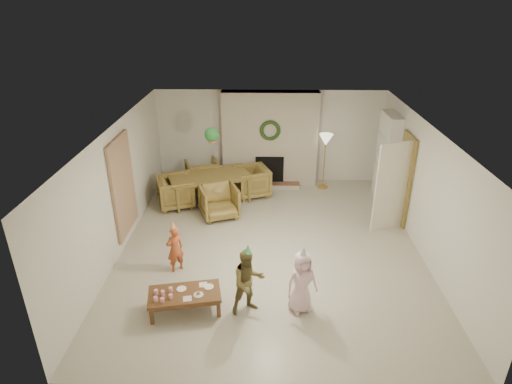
{
  "coord_description": "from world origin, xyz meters",
  "views": [
    {
      "loc": [
        -0.12,
        -7.54,
        4.75
      ],
      "look_at": [
        -0.3,
        0.4,
        1.05
      ],
      "focal_mm": 30.05,
      "sensor_mm": 36.0,
      "label": 1
    }
  ],
  "objects_px": {
    "coffee_table_top": "(184,294)",
    "child_red": "(175,249)",
    "dining_chair_near": "(219,201)",
    "dining_table": "(211,188)",
    "dining_chair_right": "(251,181)",
    "dining_chair_far": "(203,174)",
    "child_pink": "(302,282)",
    "dining_chair_left": "(176,192)",
    "child_plaid": "(248,282)"
  },
  "relations": [
    {
      "from": "coffee_table_top",
      "to": "child_pink",
      "type": "relative_size",
      "value": 1.07
    },
    {
      "from": "dining_chair_far",
      "to": "child_red",
      "type": "distance_m",
      "value": 3.77
    },
    {
      "from": "coffee_table_top",
      "to": "child_plaid",
      "type": "height_order",
      "value": "child_plaid"
    },
    {
      "from": "child_red",
      "to": "child_pink",
      "type": "xyz_separation_m",
      "value": [
        2.26,
        -1.05,
        0.08
      ]
    },
    {
      "from": "dining_chair_near",
      "to": "dining_chair_far",
      "type": "height_order",
      "value": "same"
    },
    {
      "from": "child_plaid",
      "to": "child_pink",
      "type": "bearing_deg",
      "value": -20.2
    },
    {
      "from": "dining_table",
      "to": "dining_chair_far",
      "type": "distance_m",
      "value": 0.86
    },
    {
      "from": "child_red",
      "to": "dining_chair_right",
      "type": "bearing_deg",
      "value": -148.12
    },
    {
      "from": "dining_table",
      "to": "dining_chair_left",
      "type": "distance_m",
      "value": 0.86
    },
    {
      "from": "dining_chair_left",
      "to": "child_plaid",
      "type": "height_order",
      "value": "child_plaid"
    },
    {
      "from": "dining_chair_near",
      "to": "child_red",
      "type": "distance_m",
      "value": 2.25
    },
    {
      "from": "child_plaid",
      "to": "child_pink",
      "type": "distance_m",
      "value": 0.86
    },
    {
      "from": "dining_chair_right",
      "to": "coffee_table_top",
      "type": "height_order",
      "value": "dining_chair_right"
    },
    {
      "from": "dining_chair_near",
      "to": "dining_chair_far",
      "type": "bearing_deg",
      "value": 90.0
    },
    {
      "from": "dining_chair_near",
      "to": "child_pink",
      "type": "bearing_deg",
      "value": -82.95
    },
    {
      "from": "dining_chair_near",
      "to": "child_plaid",
      "type": "bearing_deg",
      "value": -96.4
    },
    {
      "from": "child_red",
      "to": "child_plaid",
      "type": "bearing_deg",
      "value": 105.07
    },
    {
      "from": "dining_chair_left",
      "to": "dining_table",
      "type": "bearing_deg",
      "value": -90.0
    },
    {
      "from": "dining_table",
      "to": "child_plaid",
      "type": "distance_m",
      "value": 4.22
    },
    {
      "from": "child_red",
      "to": "dining_chair_near",
      "type": "bearing_deg",
      "value": -142.16
    },
    {
      "from": "dining_chair_far",
      "to": "coffee_table_top",
      "type": "relative_size",
      "value": 0.72
    },
    {
      "from": "dining_chair_near",
      "to": "child_pink",
      "type": "xyz_separation_m",
      "value": [
        1.66,
        -3.22,
        0.16
      ]
    },
    {
      "from": "dining_chair_near",
      "to": "dining_chair_far",
      "type": "distance_m",
      "value": 1.71
    },
    {
      "from": "dining_chair_far",
      "to": "child_plaid",
      "type": "relative_size",
      "value": 0.73
    },
    {
      "from": "dining_table",
      "to": "coffee_table_top",
      "type": "distance_m",
      "value": 4.1
    },
    {
      "from": "dining_chair_near",
      "to": "child_pink",
      "type": "relative_size",
      "value": 0.77
    },
    {
      "from": "dining_chair_left",
      "to": "dining_chair_far",
      "type": "bearing_deg",
      "value": -45.0
    },
    {
      "from": "dining_chair_near",
      "to": "coffee_table_top",
      "type": "relative_size",
      "value": 0.72
    },
    {
      "from": "dining_chair_left",
      "to": "child_plaid",
      "type": "xyz_separation_m",
      "value": [
        1.91,
        -3.77,
        0.19
      ]
    },
    {
      "from": "child_plaid",
      "to": "dining_chair_left",
      "type": "bearing_deg",
      "value": 93.69
    },
    {
      "from": "dining_chair_far",
      "to": "child_pink",
      "type": "bearing_deg",
      "value": 94.78
    },
    {
      "from": "dining_table",
      "to": "dining_chair_right",
      "type": "height_order",
      "value": "dining_chair_right"
    },
    {
      "from": "dining_chair_near",
      "to": "dining_chair_left",
      "type": "xyz_separation_m",
      "value": [
        -1.1,
        0.51,
        0.0
      ]
    },
    {
      "from": "dining_chair_far",
      "to": "child_plaid",
      "type": "bearing_deg",
      "value": 85.76
    },
    {
      "from": "dining_chair_left",
      "to": "child_pink",
      "type": "distance_m",
      "value": 4.64
    },
    {
      "from": "dining_chair_left",
      "to": "child_red",
      "type": "bearing_deg",
      "value": 170.48
    },
    {
      "from": "coffee_table_top",
      "to": "child_pink",
      "type": "bearing_deg",
      "value": -8.51
    },
    {
      "from": "dining_chair_right",
      "to": "child_plaid",
      "type": "xyz_separation_m",
      "value": [
        0.1,
        -4.44,
        0.19
      ]
    },
    {
      "from": "coffee_table_top",
      "to": "child_red",
      "type": "distance_m",
      "value": 1.19
    },
    {
      "from": "dining_table",
      "to": "child_red",
      "type": "bearing_deg",
      "value": -115.98
    },
    {
      "from": "coffee_table_top",
      "to": "child_pink",
      "type": "distance_m",
      "value": 1.9
    },
    {
      "from": "dining_table",
      "to": "child_red",
      "type": "xyz_separation_m",
      "value": [
        -0.3,
        -2.97,
        0.12
      ]
    },
    {
      "from": "child_red",
      "to": "child_pink",
      "type": "relative_size",
      "value": 0.85
    },
    {
      "from": "dining_chair_near",
      "to": "dining_chair_left",
      "type": "height_order",
      "value": "same"
    },
    {
      "from": "dining_table",
      "to": "dining_chair_near",
      "type": "bearing_deg",
      "value": -90.0
    },
    {
      "from": "dining_chair_right",
      "to": "coffee_table_top",
      "type": "bearing_deg",
      "value": -32.11
    },
    {
      "from": "dining_chair_far",
      "to": "child_pink",
      "type": "xyz_separation_m",
      "value": [
        2.26,
        -4.83,
        0.16
      ]
    },
    {
      "from": "dining_chair_far",
      "to": "child_pink",
      "type": "distance_m",
      "value": 5.33
    },
    {
      "from": "dining_chair_right",
      "to": "child_plaid",
      "type": "distance_m",
      "value": 4.44
    },
    {
      "from": "child_red",
      "to": "child_plaid",
      "type": "xyz_separation_m",
      "value": [
        1.4,
        -1.1,
        0.11
      ]
    }
  ]
}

